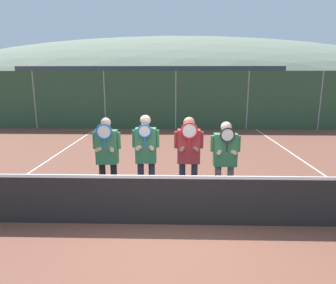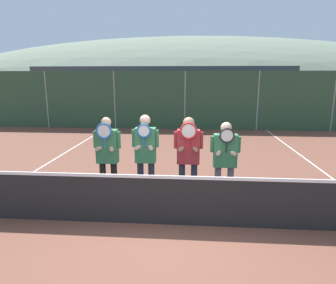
{
  "view_description": "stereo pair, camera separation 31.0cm",
  "coord_description": "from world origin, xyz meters",
  "px_view_note": "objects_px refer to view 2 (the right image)",
  "views": [
    {
      "loc": [
        0.02,
        -4.91,
        2.6
      ],
      "look_at": [
        -0.14,
        1.09,
        1.27
      ],
      "focal_mm": 32.0,
      "sensor_mm": 36.0,
      "label": 1
    },
    {
      "loc": [
        0.33,
        -4.89,
        2.6
      ],
      "look_at": [
        -0.14,
        1.09,
        1.27
      ],
      "focal_mm": 32.0,
      "sensor_mm": 36.0,
      "label": 2
    }
  ],
  "objects_px": {
    "player_center_right": "(188,153)",
    "player_rightmost": "(225,157)",
    "car_left_of_center": "(168,105)",
    "player_leftmost": "(107,153)",
    "car_center": "(250,106)",
    "player_center_left": "(146,153)",
    "car_far_left": "(85,104)"
  },
  "relations": [
    {
      "from": "player_center_right",
      "to": "car_left_of_center",
      "type": "distance_m",
      "value": 12.11
    },
    {
      "from": "player_leftmost",
      "to": "player_center_right",
      "type": "xyz_separation_m",
      "value": [
        1.64,
        0.06,
        0.03
      ]
    },
    {
      "from": "player_rightmost",
      "to": "player_center_right",
      "type": "bearing_deg",
      "value": 177.52
    },
    {
      "from": "car_far_left",
      "to": "car_left_of_center",
      "type": "bearing_deg",
      "value": 2.79
    },
    {
      "from": "car_center",
      "to": "player_center_right",
      "type": "bearing_deg",
      "value": -106.06
    },
    {
      "from": "car_left_of_center",
      "to": "car_far_left",
      "type": "bearing_deg",
      "value": -177.21
    },
    {
      "from": "player_leftmost",
      "to": "car_left_of_center",
      "type": "distance_m",
      "value": 12.1
    },
    {
      "from": "player_leftmost",
      "to": "car_far_left",
      "type": "relative_size",
      "value": 0.4
    },
    {
      "from": "player_leftmost",
      "to": "player_rightmost",
      "type": "bearing_deg",
      "value": 0.78
    },
    {
      "from": "player_center_left",
      "to": "player_center_right",
      "type": "relative_size",
      "value": 1.02
    },
    {
      "from": "player_center_left",
      "to": "player_rightmost",
      "type": "height_order",
      "value": "player_center_left"
    },
    {
      "from": "player_center_left",
      "to": "car_left_of_center",
      "type": "distance_m",
      "value": 12.1
    },
    {
      "from": "player_leftmost",
      "to": "player_rightmost",
      "type": "height_order",
      "value": "player_leftmost"
    },
    {
      "from": "player_rightmost",
      "to": "car_far_left",
      "type": "xyz_separation_m",
      "value": [
        -7.08,
        11.82,
        -0.08
      ]
    },
    {
      "from": "player_center_left",
      "to": "car_center",
      "type": "distance_m",
      "value": 12.77
    },
    {
      "from": "player_center_left",
      "to": "player_center_right",
      "type": "distance_m",
      "value": 0.86
    },
    {
      "from": "player_center_right",
      "to": "car_center",
      "type": "distance_m",
      "value": 12.46
    },
    {
      "from": "car_far_left",
      "to": "car_center",
      "type": "distance_m",
      "value": 9.8
    },
    {
      "from": "player_center_left",
      "to": "car_center",
      "type": "bearing_deg",
      "value": 70.3
    },
    {
      "from": "player_center_right",
      "to": "car_left_of_center",
      "type": "bearing_deg",
      "value": 96.43
    },
    {
      "from": "player_rightmost",
      "to": "car_center",
      "type": "distance_m",
      "value": 12.3
    },
    {
      "from": "car_far_left",
      "to": "player_leftmost",
      "type": "bearing_deg",
      "value": -68.33
    },
    {
      "from": "player_rightmost",
      "to": "car_far_left",
      "type": "relative_size",
      "value": 0.38
    },
    {
      "from": "player_leftmost",
      "to": "player_center_left",
      "type": "xyz_separation_m",
      "value": [
        0.78,
        0.01,
        0.03
      ]
    },
    {
      "from": "player_leftmost",
      "to": "car_center",
      "type": "distance_m",
      "value": 13.06
    },
    {
      "from": "player_rightmost",
      "to": "car_center",
      "type": "relative_size",
      "value": 0.42
    },
    {
      "from": "car_far_left",
      "to": "car_center",
      "type": "bearing_deg",
      "value": 1.07
    },
    {
      "from": "player_center_right",
      "to": "player_rightmost",
      "type": "distance_m",
      "value": 0.73
    },
    {
      "from": "player_leftmost",
      "to": "car_center",
      "type": "height_order",
      "value": "player_leftmost"
    },
    {
      "from": "car_left_of_center",
      "to": "car_center",
      "type": "height_order",
      "value": "car_left_of_center"
    },
    {
      "from": "player_rightmost",
      "to": "car_left_of_center",
      "type": "distance_m",
      "value": 12.24
    },
    {
      "from": "player_center_right",
      "to": "player_leftmost",
      "type": "bearing_deg",
      "value": -177.78
    }
  ]
}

